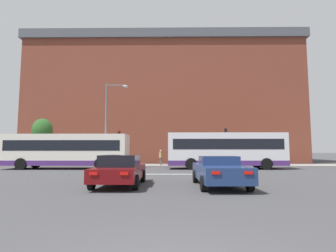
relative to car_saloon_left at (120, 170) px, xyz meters
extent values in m
cube|color=silver|center=(2.41, 5.98, -0.73)|extent=(9.52, 0.30, 0.01)
cube|color=#A09B91|center=(2.41, 17.78, -0.72)|extent=(70.58, 2.50, 0.01)
cube|color=brown|center=(1.37, 29.07, 7.62)|extent=(37.99, 15.64, 16.70)
cube|color=#4C4F56|center=(1.37, 29.07, 16.59)|extent=(38.75, 16.27, 1.23)
cube|color=brown|center=(-12.72, 25.33, 18.17)|extent=(0.90, 0.90, 1.91)
cube|color=brown|center=(-3.05, 31.19, 18.17)|extent=(0.90, 0.90, 1.91)
cube|color=brown|center=(6.48, 27.39, 18.17)|extent=(0.90, 0.90, 1.91)
cube|color=brown|center=(15.33, 27.45, 18.17)|extent=(0.90, 0.90, 1.91)
cube|color=#600C0F|center=(0.00, 0.01, -0.12)|extent=(1.92, 4.53, 0.57)
cube|color=black|center=(0.00, -0.03, 0.43)|extent=(1.65, 2.04, 0.53)
cylinder|color=black|center=(-0.92, 1.42, -0.41)|extent=(0.22, 0.64, 0.64)
cylinder|color=black|center=(0.92, 1.42, -0.41)|extent=(0.22, 0.64, 0.64)
cylinder|color=black|center=(-0.92, -1.39, -0.41)|extent=(0.22, 0.64, 0.64)
cylinder|color=black|center=(0.92, -1.39, -0.41)|extent=(0.22, 0.64, 0.64)
cube|color=red|center=(-0.59, -2.27, 0.02)|extent=(0.32, 0.05, 0.12)
cube|color=red|center=(0.60, -2.27, 0.02)|extent=(0.32, 0.05, 0.12)
cube|color=navy|center=(4.60, -0.32, -0.08)|extent=(2.04, 4.68, 0.66)
cube|color=navy|center=(4.59, -0.20, 0.45)|extent=(1.70, 1.43, 0.39)
cylinder|color=black|center=(3.64, 1.10, -0.41)|extent=(0.23, 0.64, 0.64)
cylinder|color=black|center=(5.50, 1.14, -0.41)|extent=(0.23, 0.64, 0.64)
cylinder|color=black|center=(3.70, -1.78, -0.41)|extent=(0.23, 0.64, 0.64)
cylinder|color=black|center=(5.56, -1.74, -0.41)|extent=(0.23, 0.64, 0.64)
cube|color=red|center=(4.05, -2.67, 0.09)|extent=(0.32, 0.06, 0.12)
cube|color=red|center=(5.25, -2.64, 0.09)|extent=(0.32, 0.06, 0.12)
cube|color=silver|center=(7.33, 11.42, 1.05)|extent=(10.38, 2.57, 2.85)
cube|color=#4C2870|center=(7.33, 11.42, -0.16)|extent=(10.40, 2.59, 0.44)
cube|color=black|center=(7.33, 11.42, 1.47)|extent=(9.55, 2.60, 0.90)
cylinder|color=black|center=(4.11, 10.19, -0.23)|extent=(1.00, 0.28, 1.00)
cylinder|color=black|center=(4.11, 12.65, -0.23)|extent=(1.00, 0.28, 1.00)
cylinder|color=black|center=(10.55, 10.19, -0.23)|extent=(1.00, 0.28, 1.00)
cylinder|color=black|center=(10.55, 12.65, -0.23)|extent=(1.00, 0.28, 1.00)
cube|color=silver|center=(-7.02, 11.15, 0.99)|extent=(10.95, 2.57, 2.73)
cube|color=#4C2870|center=(-7.02, 11.15, -0.16)|extent=(10.97, 2.59, 0.44)
cube|color=black|center=(-7.02, 11.15, 1.35)|extent=(10.07, 2.60, 0.90)
cylinder|color=black|center=(-10.41, 9.92, -0.23)|extent=(1.00, 0.28, 1.00)
cylinder|color=black|center=(-10.41, 12.39, -0.23)|extent=(1.00, 0.28, 1.00)
cylinder|color=black|center=(-3.62, 9.92, -0.23)|extent=(1.00, 0.28, 1.00)
cylinder|color=black|center=(-3.62, 12.39, -0.23)|extent=(1.00, 0.28, 1.00)
cylinder|color=slate|center=(-3.48, 16.97, 0.80)|extent=(0.12, 0.12, 3.06)
cube|color=black|center=(-3.48, 16.97, 2.73)|extent=(0.26, 0.20, 0.80)
sphere|color=red|center=(-3.48, 16.84, 2.99)|extent=(0.17, 0.17, 0.17)
sphere|color=black|center=(-3.48, 16.84, 2.73)|extent=(0.17, 0.17, 0.17)
sphere|color=black|center=(-3.48, 16.84, 2.48)|extent=(0.17, 0.17, 0.17)
cylinder|color=slate|center=(8.61, 17.29, 0.95)|extent=(0.12, 0.12, 3.36)
cube|color=black|center=(8.61, 17.29, 3.03)|extent=(0.26, 0.20, 0.80)
sphere|color=black|center=(8.61, 17.16, 3.29)|extent=(0.17, 0.17, 0.17)
sphere|color=black|center=(8.61, 17.16, 3.03)|extent=(0.17, 0.17, 0.17)
sphere|color=#1ED14C|center=(8.61, 17.16, 2.78)|extent=(0.17, 0.17, 0.17)
cylinder|color=slate|center=(-3.66, 11.68, 3.23)|extent=(0.16, 0.16, 7.91)
cylinder|color=slate|center=(-2.77, 11.68, 7.03)|extent=(1.78, 0.10, 0.10)
ellipsoid|color=#B2B2B7|center=(-1.88, 11.68, 6.93)|extent=(0.50, 0.36, 0.22)
cylinder|color=brown|center=(1.16, 17.63, -0.31)|extent=(0.13, 0.13, 0.83)
cylinder|color=brown|center=(1.28, 17.50, -0.31)|extent=(0.13, 0.13, 0.83)
cube|color=olive|center=(1.22, 17.57, 0.43)|extent=(0.43, 0.45, 0.66)
sphere|color=tan|center=(1.22, 17.57, 0.88)|extent=(0.25, 0.25, 0.25)
cylinder|color=#4C3823|center=(-14.39, 22.48, 0.66)|extent=(0.36, 0.36, 2.78)
ellipsoid|color=#285623|center=(-14.39, 22.48, 3.62)|extent=(3.70, 3.70, 3.89)
camera|label=1|loc=(2.40, -12.43, 0.90)|focal=28.00mm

